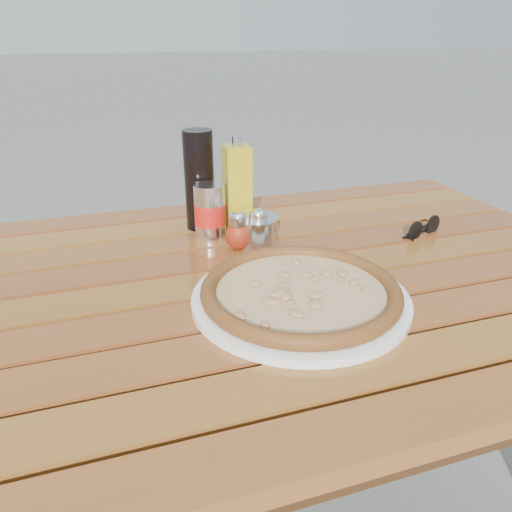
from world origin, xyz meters
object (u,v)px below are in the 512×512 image
object	(u,v)px
soda_can	(210,212)
sunglasses	(423,228)
pepper_shaker	(239,231)
parmesan_tin	(256,230)
table	(259,310)
oregano_shaker	(258,228)
plate	(300,299)
olive_oil_cruet	(237,188)
pizza	(301,291)
dark_bottle	(199,180)

from	to	relation	value
soda_can	sunglasses	xyz separation A→B (m)	(0.45, -0.13, -0.04)
pepper_shaker	parmesan_tin	bearing A→B (deg)	20.26
table	sunglasses	bearing A→B (deg)	10.19
pepper_shaker	oregano_shaker	size ratio (longest dim) A/B	1.00
plate	parmesan_tin	size ratio (longest dim) A/B	3.40
plate	parmesan_tin	bearing A→B (deg)	87.84
soda_can	parmesan_tin	world-z (taller)	soda_can
olive_oil_cruet	parmesan_tin	xyz separation A→B (m)	(0.01, -0.09, -0.07)
pepper_shaker	sunglasses	distance (m)	0.41
pizza	oregano_shaker	bearing A→B (deg)	87.42
oregano_shaker	dark_bottle	xyz separation A→B (m)	(-0.09, 0.15, 0.07)
pizza	olive_oil_cruet	size ratio (longest dim) A/B	2.13
pepper_shaker	parmesan_tin	world-z (taller)	pepper_shaker
plate	pepper_shaker	xyz separation A→B (m)	(-0.03, 0.25, 0.03)
pepper_shaker	soda_can	size ratio (longest dim) A/B	0.68
table	oregano_shaker	world-z (taller)	oregano_shaker
plate	dark_bottle	xyz separation A→B (m)	(-0.08, 0.40, 0.10)
table	soda_can	bearing A→B (deg)	101.32
table	dark_bottle	world-z (taller)	dark_bottle
olive_oil_cruet	sunglasses	xyz separation A→B (m)	(0.38, -0.16, -0.08)
soda_can	table	bearing A→B (deg)	-78.68
pizza	sunglasses	distance (m)	0.42
plate	oregano_shaker	world-z (taller)	oregano_shaker
oregano_shaker	soda_can	size ratio (longest dim) A/B	0.68
table	soda_can	size ratio (longest dim) A/B	11.67
plate	sunglasses	distance (m)	0.42
table	sunglasses	distance (m)	0.42
oregano_shaker	dark_bottle	size ratio (longest dim) A/B	0.37
plate	pepper_shaker	size ratio (longest dim) A/B	4.39
pizza	dark_bottle	bearing A→B (deg)	101.08
soda_can	sunglasses	bearing A→B (deg)	-16.69
plate	parmesan_tin	xyz separation A→B (m)	(0.01, 0.26, 0.02)
pizza	sunglasses	bearing A→B (deg)	27.10
pepper_shaker	oregano_shaker	xyz separation A→B (m)	(0.04, 0.00, 0.00)
pepper_shaker	dark_bottle	bearing A→B (deg)	107.11
table	sunglasses	xyz separation A→B (m)	(0.41, 0.07, 0.09)
plate	pizza	bearing A→B (deg)	0.00
table	pepper_shaker	xyz separation A→B (m)	(-0.00, 0.13, 0.11)
pepper_shaker	sunglasses	xyz separation A→B (m)	(0.41, -0.06, -0.02)
table	plate	xyz separation A→B (m)	(0.03, -0.12, 0.08)
plate	pizza	world-z (taller)	pizza
plate	soda_can	distance (m)	0.34
table	sunglasses	size ratio (longest dim) A/B	12.92
dark_bottle	soda_can	bearing A→B (deg)	-85.94
pizza	pepper_shaker	bearing A→B (deg)	97.37
plate	dark_bottle	distance (m)	0.42
soda_can	sunglasses	world-z (taller)	soda_can
table	pizza	distance (m)	0.16
table	dark_bottle	distance (m)	0.34
dark_bottle	parmesan_tin	world-z (taller)	dark_bottle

